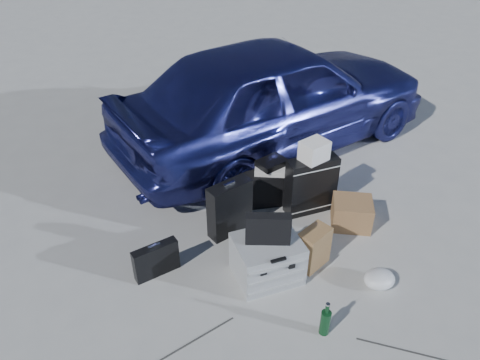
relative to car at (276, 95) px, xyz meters
name	(u,v)px	position (x,y,z in m)	size (l,w,h in m)	color
ground	(293,281)	(-0.74, -2.41, -0.74)	(60.00, 60.00, 0.00)	#A8A8A3
car	(276,95)	(0.00, 0.00, 0.00)	(1.75, 4.34, 1.48)	navy
pelican_case	(267,259)	(-0.95, -2.26, -0.53)	(0.58, 0.48, 0.43)	#96999B
laptop_bag	(268,229)	(-0.96, -2.26, -0.16)	(0.40, 0.10, 0.30)	black
briefcase	(156,260)	(-1.93, -1.91, -0.57)	(0.44, 0.10, 0.34)	black
suitcase_left	(230,209)	(-1.10, -1.55, -0.44)	(0.46, 0.17, 0.60)	black
suitcase_right	(311,185)	(-0.15, -1.46, -0.41)	(0.55, 0.20, 0.66)	black
white_carton	(314,151)	(-0.15, -1.46, 0.03)	(0.27, 0.22, 0.22)	white
duffel_bag	(270,185)	(-0.49, -1.14, -0.54)	(0.80, 0.34, 0.40)	black
flat_box_white	(272,168)	(-0.49, -1.16, -0.31)	(0.37, 0.28, 0.06)	white
flat_box_black	(272,163)	(-0.49, -1.15, -0.24)	(0.31, 0.22, 0.07)	black
kraft_bag	(314,248)	(-0.48, -2.25, -0.53)	(0.31, 0.19, 0.42)	#8B5F3C
cardboard_box	(352,213)	(0.17, -1.84, -0.59)	(0.41, 0.35, 0.30)	olive
plastic_bag	(379,279)	(-0.02, -2.69, -0.66)	(0.29, 0.25, 0.16)	silver
green_bottle	(326,319)	(-0.73, -3.01, -0.57)	(0.09, 0.09, 0.34)	black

